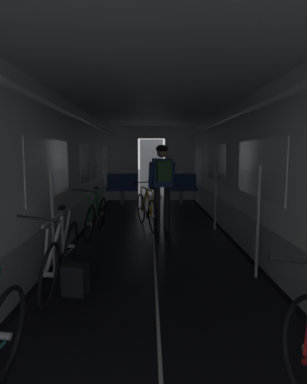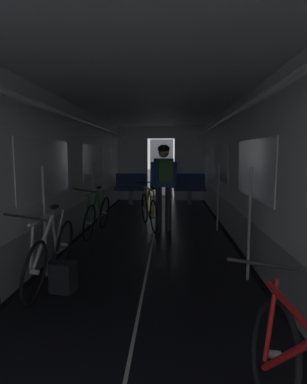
# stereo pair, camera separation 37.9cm
# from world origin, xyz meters

# --- Properties ---
(train_car_shell) EXTENTS (3.14, 12.34, 2.57)m
(train_car_shell) POSITION_xyz_m (-0.00, 3.60, 1.70)
(train_car_shell) COLOR black
(train_car_shell) RESTS_ON ground
(bench_seat_far_left) EXTENTS (0.98, 0.51, 0.95)m
(bench_seat_far_left) POSITION_xyz_m (-0.90, 8.07, 0.57)
(bench_seat_far_left) COLOR gray
(bench_seat_far_left) RESTS_ON ground
(bench_seat_far_right) EXTENTS (0.98, 0.51, 0.95)m
(bench_seat_far_right) POSITION_xyz_m (0.90, 8.07, 0.57)
(bench_seat_far_right) COLOR gray
(bench_seat_far_right) RESTS_ON ground
(bicycle_white) EXTENTS (0.44, 1.69, 0.96)m
(bicycle_white) POSITION_xyz_m (-1.12, 1.87, 0.38)
(bicycle_white) COLOR black
(bicycle_white) RESTS_ON ground
(bicycle_green) EXTENTS (0.44, 1.69, 0.95)m
(bicycle_green) POSITION_xyz_m (-1.10, 4.27, 0.38)
(bicycle_green) COLOR black
(bicycle_green) RESTS_ON ground
(person_cyclist_aisle) EXTENTS (0.56, 0.44, 1.73)m
(person_cyclist_aisle) POSITION_xyz_m (0.18, 4.60, 1.07)
(person_cyclist_aisle) COLOR #2D2D33
(person_cyclist_aisle) RESTS_ON ground
(bicycle_yellow_in_aisle) EXTENTS (0.56, 1.65, 0.94)m
(bicycle_yellow_in_aisle) POSITION_xyz_m (-0.13, 4.87, 0.38)
(bicycle_yellow_in_aisle) COLOR black
(bicycle_yellow_in_aisle) RESTS_ON ground
(backpack_on_floor) EXTENTS (0.30, 0.25, 0.34)m
(backpack_on_floor) POSITION_xyz_m (-0.90, 1.64, 0.17)
(backpack_on_floor) COLOR black
(backpack_on_floor) RESTS_ON ground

